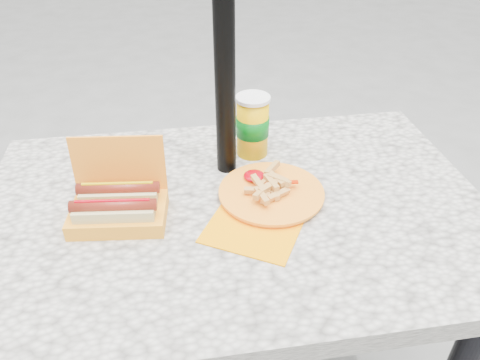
{
  "coord_description": "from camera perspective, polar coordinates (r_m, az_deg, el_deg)",
  "views": [
    {
      "loc": [
        -0.13,
        -0.86,
        1.44
      ],
      "look_at": [
        0.01,
        0.03,
        0.8
      ],
      "focal_mm": 35.0,
      "sensor_mm": 36.0,
      "label": 1
    }
  ],
  "objects": [
    {
      "name": "hotdog_box",
      "position": [
        1.08,
        -14.63,
        -2.97
      ],
      "size": [
        0.23,
        0.17,
        0.17
      ],
      "rotation": [
        0.0,
        0.0,
        -0.11
      ],
      "color": "orange",
      "rests_on": "picnic_table"
    },
    {
      "name": "picnic_table",
      "position": [
        1.18,
        -0.49,
        -7.16
      ],
      "size": [
        1.2,
        0.8,
        0.75
      ],
      "color": "beige",
      "rests_on": "ground"
    },
    {
      "name": "fries_plate",
      "position": [
        1.12,
        3.59,
        -1.71
      ],
      "size": [
        0.32,
        0.36,
        0.05
      ],
      "rotation": [
        0.0,
        0.0,
        -0.24
      ],
      "color": "#FF9500",
      "rests_on": "picnic_table"
    },
    {
      "name": "umbrella_pole",
      "position": [
        1.09,
        -1.95,
        17.05
      ],
      "size": [
        0.05,
        0.05,
        2.2
      ],
      "primitive_type": "cylinder",
      "color": "black",
      "rests_on": "ground"
    },
    {
      "name": "soda_cup",
      "position": [
        1.26,
        1.54,
        6.64
      ],
      "size": [
        0.09,
        0.09,
        0.17
      ],
      "rotation": [
        0.0,
        0.0,
        0.28
      ],
      "color": "#FFB800",
      "rests_on": "picnic_table"
    }
  ]
}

